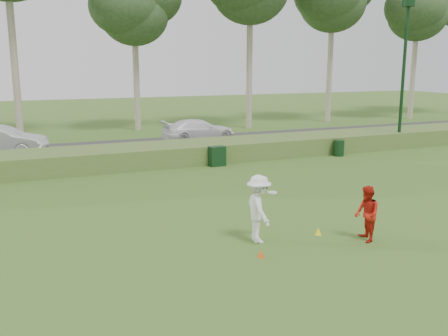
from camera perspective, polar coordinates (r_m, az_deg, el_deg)
name	(u,v)px	position (r m, az deg, el deg)	size (l,w,h in m)	color
ground	(282,242)	(13.81, 6.65, -8.44)	(120.00, 120.00, 0.00)	#375E1F
reed_strip	(159,154)	(24.48, -7.42, 1.58)	(80.00, 3.00, 0.90)	#466729
park_road	(135,147)	(29.33, -10.10, 2.36)	(80.00, 6.00, 0.06)	#2D2D2D
lamp_post	(405,48)	(30.25, 20.00, 12.72)	(0.70, 0.70, 8.18)	black
tree_4	(134,7)	(36.90, -10.26, 17.62)	(6.24, 6.24, 11.50)	gray
tree_7	(418,8)	(47.28, 21.30, 16.63)	(6.50, 6.50, 12.50)	gray
player_white	(259,209)	(13.53, 4.00, -4.67)	(0.95, 1.27, 1.86)	white
player_red	(367,214)	(14.14, 16.00, -5.06)	(0.75, 0.58, 1.54)	red
cone_orange	(261,254)	(12.73, 4.25, -9.72)	(0.18, 0.18, 0.19)	#EF4C0C
cone_yellow	(318,231)	(14.51, 10.71, -7.12)	(0.19, 0.19, 0.21)	yellow
utility_cabinet	(217,156)	(23.64, -0.80, 1.36)	(0.75, 0.47, 0.94)	black
trash_bin	(339,148)	(26.91, 12.98, 2.25)	(0.56, 0.56, 0.84)	black
car_mid	(2,141)	(28.64, -24.07, 2.87)	(1.59, 4.55, 1.50)	silver
car_right	(199,130)	(31.07, -2.90, 4.35)	(1.86, 4.58, 1.33)	white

